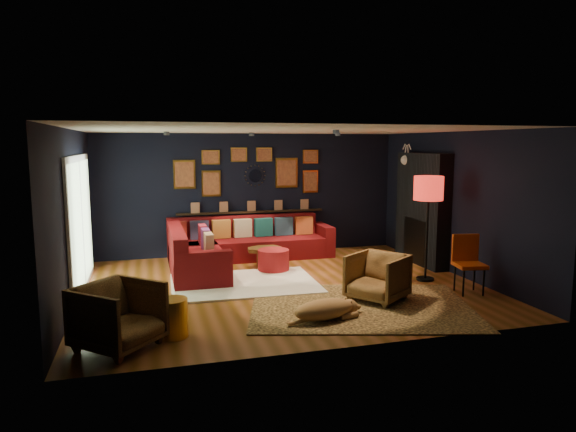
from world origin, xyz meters
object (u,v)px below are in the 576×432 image
object	(u,v)px
gold_stool	(172,318)
orange_chair	(468,259)
coffee_table	(264,251)
dog	(324,306)
pouf	(274,260)
armchair_right	(377,275)
sectional	(230,248)
floor_lamp	(428,192)
armchair_left	(118,313)

from	to	relation	value
gold_stool	orange_chair	distance (m)	4.76
coffee_table	gold_stool	distance (m)	3.76
coffee_table	dog	distance (m)	3.20
pouf	dog	xyz separation A→B (m)	(0.01, -2.81, -0.02)
gold_stool	orange_chair	size ratio (longest dim) A/B	0.52
orange_chair	dog	distance (m)	2.79
coffee_table	armchair_right	size ratio (longest dim) A/B	1.00
sectional	coffee_table	world-z (taller)	sectional
orange_chair	floor_lamp	world-z (taller)	floor_lamp
sectional	armchair_left	world-z (taller)	sectional
floor_lamp	dog	size ratio (longest dim) A/B	1.51
sectional	dog	xyz separation A→B (m)	(0.70, -3.61, -0.11)
gold_stool	armchair_right	bearing A→B (deg)	12.39
armchair_left	dog	xyz separation A→B (m)	(2.63, 0.25, -0.22)
pouf	orange_chair	bearing A→B (deg)	-38.53
armchair_left	coffee_table	bearing A→B (deg)	6.37
pouf	coffee_table	bearing A→B (deg)	103.12
pouf	gold_stool	size ratio (longest dim) A/B	1.22
coffee_table	armchair_left	size ratio (longest dim) A/B	0.93
armchair_left	orange_chair	world-z (taller)	orange_chair
dog	armchair_left	bearing A→B (deg)	174.01
coffee_table	pouf	distance (m)	0.40
coffee_table	armchair_right	xyz separation A→B (m)	(1.18, -2.55, 0.08)
armchair_left	sectional	bearing A→B (deg)	16.11
armchair_right	dog	world-z (taller)	armchair_right
armchair_right	orange_chair	size ratio (longest dim) A/B	0.86
pouf	orange_chair	distance (m)	3.45
sectional	orange_chair	distance (m)	4.48
pouf	floor_lamp	xyz separation A→B (m)	(2.42, -1.32, 1.33)
coffee_table	gold_stool	bearing A→B (deg)	-120.66
armchair_right	floor_lamp	size ratio (longest dim) A/B	0.44
sectional	armchair_left	xyz separation A→B (m)	(-1.94, -3.86, 0.11)
sectional	gold_stool	bearing A→B (deg)	-109.83
armchair_right	dog	distance (m)	1.27
pouf	floor_lamp	world-z (taller)	floor_lamp
armchair_left	dog	world-z (taller)	armchair_left
coffee_table	pouf	bearing A→B (deg)	-76.88
sectional	floor_lamp	xyz separation A→B (m)	(3.11, -2.11, 1.23)
coffee_table	orange_chair	bearing A→B (deg)	-42.24
sectional	pouf	xyz separation A→B (m)	(0.69, -0.80, -0.10)
coffee_table	gold_stool	world-z (taller)	gold_stool
pouf	gold_stool	distance (m)	3.49
floor_lamp	gold_stool	bearing A→B (deg)	-160.90
pouf	orange_chair	world-z (taller)	orange_chair
coffee_table	dog	size ratio (longest dim) A/B	0.66
sectional	armchair_right	distance (m)	3.46
pouf	armchair_left	size ratio (longest dim) A/B	0.69
dog	pouf	bearing A→B (deg)	78.71
pouf	floor_lamp	size ratio (longest dim) A/B	0.32
armchair_right	floor_lamp	distance (m)	1.96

